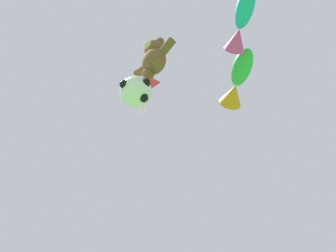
% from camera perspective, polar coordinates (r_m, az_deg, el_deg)
% --- Properties ---
extents(teddy_bear_kite, '(1.90, 0.84, 1.92)m').
position_cam_1_polar(teddy_bear_kite, '(11.20, -2.46, 11.78)').
color(teddy_bear_kite, brown).
extents(soccer_ball_kite, '(1.12, 1.12, 1.03)m').
position_cam_1_polar(soccer_ball_kite, '(10.35, -5.58, 5.95)').
color(soccer_ball_kite, white).
extents(fish_kite_emerald, '(2.21, 1.87, 0.81)m').
position_cam_1_polar(fish_kite_emerald, '(11.70, 11.96, 7.60)').
color(fish_kite_emerald, green).
extents(fish_kite_teal, '(1.89, 1.65, 0.65)m').
position_cam_1_polar(fish_kite_teal, '(10.45, 12.54, 16.92)').
color(fish_kite_teal, '#19ADB2').
extents(diamond_kite, '(1.03, 0.88, 3.27)m').
position_cam_1_polar(diamond_kite, '(15.51, -3.80, 6.90)').
color(diamond_kite, red).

